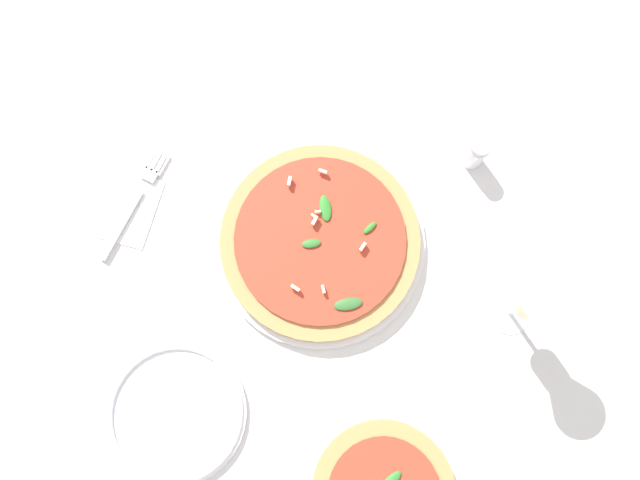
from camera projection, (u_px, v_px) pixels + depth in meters
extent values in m
plane|color=silver|center=(336.00, 264.00, 0.95)|extent=(6.00, 6.00, 0.00)
cylinder|color=white|center=(320.00, 243.00, 0.95)|extent=(0.32, 0.32, 0.01)
cylinder|color=#B7844C|center=(320.00, 241.00, 0.93)|extent=(0.30, 0.30, 0.02)
cylinder|color=#B73823|center=(320.00, 240.00, 0.92)|extent=(0.26, 0.26, 0.01)
ellipsoid|color=#31642B|center=(348.00, 304.00, 0.90)|extent=(0.04, 0.04, 0.01)
ellipsoid|color=#2A7525|center=(325.00, 208.00, 0.93)|extent=(0.04, 0.04, 0.01)
ellipsoid|color=#2E7424|center=(370.00, 228.00, 0.92)|extent=(0.03, 0.02, 0.01)
ellipsoid|color=#306C29|center=(311.00, 243.00, 0.91)|extent=(0.03, 0.03, 0.01)
cube|color=beige|center=(290.00, 181.00, 0.93)|extent=(0.01, 0.01, 0.01)
cube|color=beige|center=(295.00, 288.00, 0.90)|extent=(0.01, 0.01, 0.01)
cube|color=beige|center=(315.00, 221.00, 0.92)|extent=(0.01, 0.01, 0.01)
cube|color=beige|center=(323.00, 171.00, 0.93)|extent=(0.00, 0.01, 0.01)
cube|color=beige|center=(314.00, 216.00, 0.92)|extent=(0.01, 0.01, 0.01)
cube|color=beige|center=(323.00, 289.00, 0.90)|extent=(0.01, 0.01, 0.01)
cube|color=beige|center=(363.00, 247.00, 0.91)|extent=(0.01, 0.01, 0.01)
cube|color=beige|center=(318.00, 212.00, 0.92)|extent=(0.01, 0.01, 0.00)
cylinder|color=white|center=(509.00, 312.00, 0.93)|extent=(0.07, 0.07, 0.00)
cylinder|color=white|center=(519.00, 309.00, 0.89)|extent=(0.01, 0.01, 0.09)
cone|color=white|center=(541.00, 303.00, 0.80)|extent=(0.08, 0.08, 0.09)
cylinder|color=beige|center=(534.00, 305.00, 0.82)|extent=(0.04, 0.04, 0.03)
cube|color=white|center=(131.00, 209.00, 0.96)|extent=(0.12, 0.09, 0.01)
cube|color=silver|center=(121.00, 224.00, 0.95)|extent=(0.12, 0.02, 0.00)
cube|color=silver|center=(149.00, 175.00, 0.97)|extent=(0.02, 0.02, 0.00)
cube|color=silver|center=(162.00, 163.00, 0.97)|extent=(0.04, 0.00, 0.00)
cube|color=silver|center=(157.00, 161.00, 0.97)|extent=(0.04, 0.00, 0.00)
cube|color=silver|center=(152.00, 158.00, 0.97)|extent=(0.04, 0.00, 0.00)
cylinder|color=white|center=(176.00, 413.00, 0.90)|extent=(0.20, 0.20, 0.01)
torus|color=white|center=(175.00, 413.00, 0.89)|extent=(0.20, 0.20, 0.01)
cylinder|color=silver|center=(475.00, 154.00, 0.95)|extent=(0.03, 0.03, 0.06)
cylinder|color=#B7B7BF|center=(481.00, 147.00, 0.92)|extent=(0.03, 0.03, 0.01)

